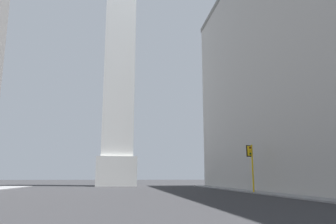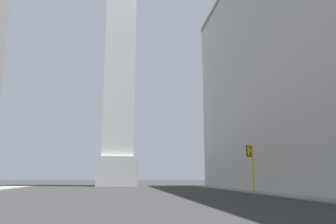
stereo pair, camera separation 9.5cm
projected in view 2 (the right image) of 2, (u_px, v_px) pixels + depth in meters
name	position (u px, v px, depth m)	size (l,w,h in m)	color
sidewalk_right	(329.00, 198.00, 27.16)	(5.00, 78.48, 0.15)	gray
obelisk	(121.00, 24.00, 72.02)	(7.82, 7.82, 72.36)	silver
traffic_light_mid_right	(251.00, 161.00, 37.25)	(0.80, 0.53, 5.45)	yellow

